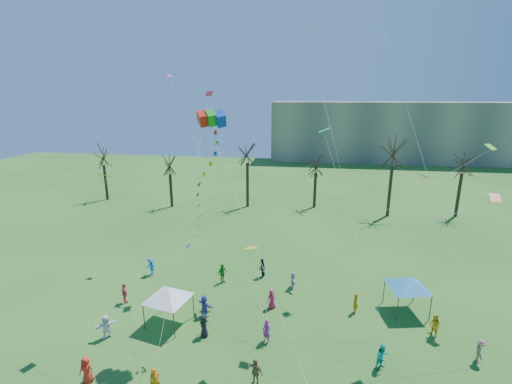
# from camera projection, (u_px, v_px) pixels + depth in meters

# --- Properties ---
(distant_building) EXTENTS (60.00, 14.00, 15.00)m
(distant_building) POSITION_uv_depth(u_px,v_px,m) (389.00, 132.00, 92.70)
(distant_building) COLOR gray
(distant_building) RESTS_ON ground
(bare_tree_row) EXTENTS (70.26, 8.19, 11.38)m
(bare_tree_row) POSITION_uv_depth(u_px,v_px,m) (333.00, 164.00, 50.98)
(bare_tree_row) COLOR black
(bare_tree_row) RESTS_ON ground
(big_box_kite) EXTENTS (4.80, 5.59, 17.17)m
(big_box_kite) POSITION_uv_depth(u_px,v_px,m) (207.00, 193.00, 23.18)
(big_box_kite) COLOR red
(big_box_kite) RESTS_ON ground
(canopy_tent_white) EXTENTS (3.90, 3.90, 3.00)m
(canopy_tent_white) POSITION_uv_depth(u_px,v_px,m) (168.00, 293.00, 26.29)
(canopy_tent_white) COLOR #3F3F44
(canopy_tent_white) RESTS_ON ground
(canopy_tent_blue) EXTENTS (3.89, 3.89, 2.98)m
(canopy_tent_blue) POSITION_uv_depth(u_px,v_px,m) (408.00, 282.00, 27.87)
(canopy_tent_blue) COLOR #3F3F44
(canopy_tent_blue) RESTS_ON ground
(festival_crowd) EXTENTS (26.99, 15.49, 1.85)m
(festival_crowd) POSITION_uv_depth(u_px,v_px,m) (260.00, 320.00, 25.91)
(festival_crowd) COLOR red
(festival_crowd) RESTS_ON ground
(small_kites_aloft) EXTENTS (28.07, 18.11, 31.93)m
(small_kites_aloft) POSITION_uv_depth(u_px,v_px,m) (307.00, 139.00, 26.14)
(small_kites_aloft) COLOR orange
(small_kites_aloft) RESTS_ON ground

